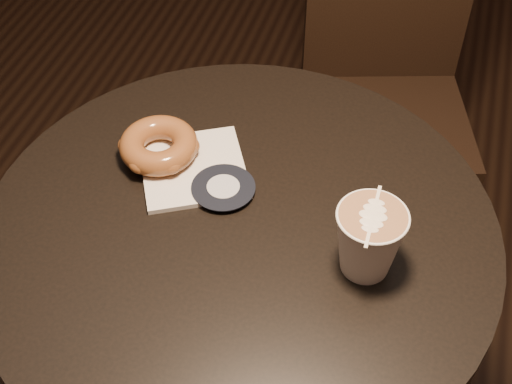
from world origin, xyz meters
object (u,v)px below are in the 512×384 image
Objects in this scene: cafe_table at (241,306)px; chair at (387,64)px; pastry_bag at (193,168)px; doughnut at (159,145)px; latte_cup at (368,241)px.

chair is at bearing 80.93° from cafe_table.
pastry_bag is 0.06m from doughnut.
chair reaches higher than cafe_table.
pastry_bag is 1.48× the size of latte_cup.
pastry_bag reaches higher than cafe_table.
chair is at bearing 67.72° from doughnut.
pastry_bag is (-0.21, -0.65, 0.24)m from chair.
cafe_table is 0.82× the size of chair.
doughnut is 1.16× the size of latte_cup.
doughnut is at bearing 149.46° from cafe_table.
chair is 9.31× the size of latte_cup.
pastry_bag is at bearing -9.82° from doughnut.
cafe_table is 0.74m from chair.
pastry_bag is (-0.09, 0.08, 0.20)m from cafe_table.
doughnut is at bearing 142.28° from pastry_bag.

